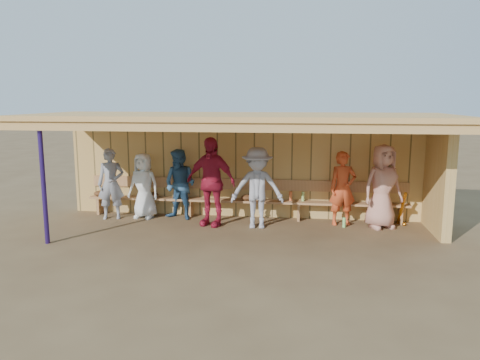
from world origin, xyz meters
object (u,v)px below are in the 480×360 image
(player_a, at_px, (111,184))
(player_b, at_px, (144,186))
(player_e, at_px, (257,188))
(player_g, at_px, (343,188))
(player_c, at_px, (180,184))
(player_d, at_px, (211,182))
(bench, at_px, (244,196))
(player_h, at_px, (383,186))

(player_a, distance_m, player_b, 0.76)
(player_e, bearing_deg, player_g, 10.17)
(player_b, distance_m, player_c, 0.89)
(player_d, height_order, bench, player_d)
(player_c, height_order, bench, player_c)
(player_c, bearing_deg, player_h, 16.67)
(player_b, xyz_separation_m, player_d, (1.71, -0.43, 0.21))
(player_g, bearing_deg, player_e, -177.98)
(player_a, bearing_deg, player_h, -15.24)
(player_c, bearing_deg, player_g, 18.58)
(bench, bearing_deg, player_h, -8.39)
(player_e, xyz_separation_m, bench, (-0.39, 0.81, -0.36))
(player_a, distance_m, player_c, 1.63)
(bench, bearing_deg, player_d, -131.99)
(player_a, bearing_deg, player_c, -9.22)
(player_a, xyz_separation_m, player_e, (3.49, -0.33, 0.05))
(player_e, xyz_separation_m, player_h, (2.72, 0.35, 0.03))
(player_g, relative_size, bench, 0.22)
(player_c, xyz_separation_m, player_d, (0.82, -0.43, 0.17))
(player_e, height_order, player_h, player_h)
(player_g, xyz_separation_m, player_h, (0.84, -0.15, 0.09))
(player_d, distance_m, player_h, 3.78)
(player_e, height_order, bench, player_e)
(player_a, height_order, player_c, player_a)
(player_b, distance_m, player_d, 1.77)
(player_a, height_order, player_d, player_d)
(player_e, bearing_deg, player_h, 2.50)
(player_h, bearing_deg, player_d, 160.93)
(player_g, bearing_deg, bench, 159.27)
(player_a, distance_m, player_h, 6.21)
(bench, bearing_deg, player_g, -7.68)
(player_a, xyz_separation_m, player_g, (5.37, 0.18, -0.01))
(player_a, relative_size, player_e, 0.94)
(player_d, bearing_deg, player_g, 24.46)
(player_d, bearing_deg, player_b, -178.11)
(player_e, relative_size, bench, 0.23)
(player_g, bearing_deg, player_h, -23.37)
(player_d, bearing_deg, bench, 64.09)
(player_e, bearing_deg, player_b, 164.69)
(player_b, height_order, player_e, player_e)
(player_c, height_order, player_g, player_g)
(player_d, distance_m, player_g, 2.97)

